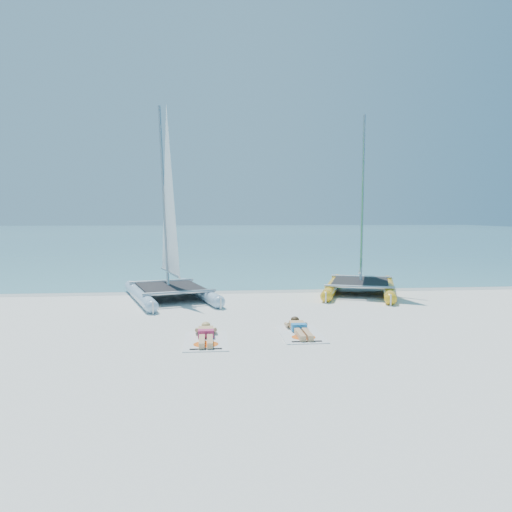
% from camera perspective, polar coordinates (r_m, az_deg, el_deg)
% --- Properties ---
extents(ground, '(140.00, 140.00, 0.00)m').
position_cam_1_polar(ground, '(13.90, 3.90, -7.33)').
color(ground, silver).
rests_on(ground, ground).
extents(sea, '(140.00, 115.00, 0.01)m').
position_cam_1_polar(sea, '(76.49, -3.90, 2.58)').
color(sea, '#78C8C9').
rests_on(sea, ground).
extents(wet_sand_strip, '(140.00, 1.40, 0.01)m').
position_cam_1_polar(wet_sand_strip, '(19.26, 1.20, -3.92)').
color(wet_sand_strip, beige).
rests_on(wet_sand_strip, ground).
extents(catamaran_blue, '(3.82, 5.65, 7.05)m').
position_cam_1_polar(catamaran_blue, '(17.40, -9.97, 2.04)').
color(catamaran_blue, '#A8BEDE').
rests_on(catamaran_blue, ground).
extents(catamaran_yellow, '(4.01, 5.66, 7.01)m').
position_cam_1_polar(catamaran_yellow, '(19.27, 11.98, 2.58)').
color(catamaran_yellow, yellow).
rests_on(catamaran_yellow, ground).
extents(towel_a, '(1.00, 1.85, 0.02)m').
position_cam_1_polar(towel_a, '(11.69, -5.74, -9.62)').
color(towel_a, silver).
rests_on(towel_a, ground).
extents(sunbather_a, '(0.37, 1.73, 0.26)m').
position_cam_1_polar(sunbather_a, '(11.85, -5.74, -8.88)').
color(sunbather_a, tan).
rests_on(sunbather_a, towel_a).
extents(towel_b, '(1.00, 1.85, 0.02)m').
position_cam_1_polar(towel_b, '(12.31, 5.14, -8.88)').
color(towel_b, silver).
rests_on(towel_b, ground).
extents(sunbather_b, '(0.37, 1.73, 0.26)m').
position_cam_1_polar(sunbather_b, '(12.47, 4.98, -8.19)').
color(sunbather_b, tan).
rests_on(sunbather_b, towel_b).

